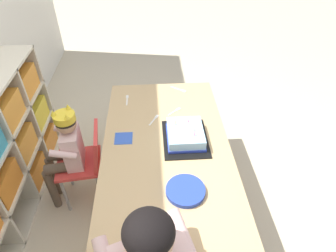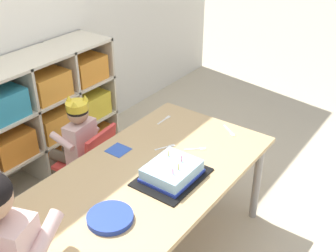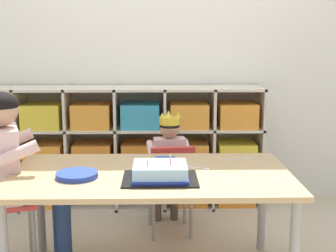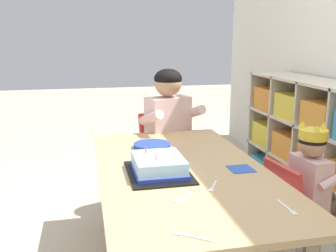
{
  "view_description": "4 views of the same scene",
  "coord_description": "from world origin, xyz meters",
  "views": [
    {
      "loc": [
        -1.37,
        0.08,
        1.92
      ],
      "look_at": [
        0.0,
        -0.01,
        0.77
      ],
      "focal_mm": 31.15,
      "sensor_mm": 36.0,
      "label": 1
    },
    {
      "loc": [
        -1.42,
        -1.16,
        1.97
      ],
      "look_at": [
        0.08,
        -0.08,
        0.91
      ],
      "focal_mm": 45.02,
      "sensor_mm": 36.0,
      "label": 2
    },
    {
      "loc": [
        0.04,
        -2.43,
        1.34
      ],
      "look_at": [
        0.09,
        -0.1,
        0.89
      ],
      "focal_mm": 50.14,
      "sensor_mm": 36.0,
      "label": 3
    },
    {
      "loc": [
        1.74,
        -0.45,
        1.25
      ],
      "look_at": [
        -0.05,
        -0.06,
        0.82
      ],
      "focal_mm": 40.59,
      "sensor_mm": 36.0,
      "label": 4
    }
  ],
  "objects": [
    {
      "name": "birthday_cake_on_tray",
      "position": [
        0.05,
        -0.13,
        0.65
      ],
      "size": [
        0.38,
        0.29,
        0.12
      ],
      "color": "black",
      "rests_on": "activity_table"
    },
    {
      "name": "fork_scattered_mid_table",
      "position": [
        0.36,
        -0.09,
        0.62
      ],
      "size": [
        0.1,
        0.1,
        0.0
      ],
      "rotation": [
        0.0,
        0.0,
        2.3
      ],
      "color": "white",
      "rests_on": "activity_table"
    },
    {
      "name": "fork_near_cake_tray",
      "position": [
        0.27,
        0.07,
        0.62
      ],
      "size": [
        0.12,
        0.08,
        0.0
      ],
      "rotation": [
        0.0,
        0.0,
        2.62
      ],
      "color": "white",
      "rests_on": "activity_table"
    },
    {
      "name": "activity_table",
      "position": [
        0.0,
        0.0,
        0.56
      ],
      "size": [
        1.5,
        0.82,
        0.62
      ],
      "color": "tan",
      "rests_on": "ground"
    },
    {
      "name": "fork_near_child_seat",
      "position": [
        0.54,
        0.28,
        0.62
      ],
      "size": [
        0.13,
        0.02,
        0.0
      ],
      "rotation": [
        0.0,
        0.0,
        3.15
      ],
      "color": "white",
      "rests_on": "activity_table"
    },
    {
      "name": "child_with_crown",
      "position": [
        0.11,
        0.68,
        0.53
      ],
      "size": [
        0.31,
        0.31,
        0.84
      ],
      "rotation": [
        0.0,
        0.0,
        3.25
      ],
      "color": "beige",
      "rests_on": "ground"
    },
    {
      "name": "paper_plate_stack",
      "position": [
        -0.38,
        -0.08,
        0.63
      ],
      "size": [
        0.22,
        0.22,
        0.03
      ],
      "primitive_type": "cylinder",
      "color": "#233DA3",
      "rests_on": "activity_table"
    },
    {
      "name": "ground",
      "position": [
        0.0,
        0.0,
        0.0
      ],
      "size": [
        16.0,
        16.0,
        0.0
      ],
      "primitive_type": "plane",
      "color": "beige"
    },
    {
      "name": "classroom_chair_blue",
      "position": [
        0.12,
        0.58,
        0.39
      ],
      "size": [
        0.34,
        0.36,
        0.64
      ],
      "rotation": [
        0.0,
        0.0,
        3.25
      ],
      "color": "red",
      "rests_on": "ground"
    },
    {
      "name": "fork_at_table_front_edge",
      "position": [
        0.65,
        -0.15,
        0.62
      ],
      "size": [
        0.09,
        0.12,
        0.0
      ],
      "rotation": [
        0.0,
        0.0,
        0.95
      ],
      "color": "white",
      "rests_on": "activity_table"
    },
    {
      "name": "paper_napkin_square",
      "position": [
        0.08,
        0.28,
        0.62
      ],
      "size": [
        0.12,
        0.12,
        0.0
      ],
      "primitive_type": "cube",
      "rotation": [
        0.0,
        0.0,
        -0.0
      ],
      "color": "#3356B7",
      "rests_on": "activity_table"
    }
  ]
}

